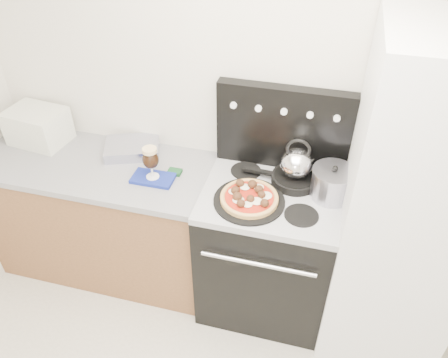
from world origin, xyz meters
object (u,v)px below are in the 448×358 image
(beer_glass, at_px, (151,163))
(base_cabinet, at_px, (106,219))
(pizza, at_px, (249,197))
(stock_pot, at_px, (332,184))
(oven_mitt, at_px, (153,178))
(tea_kettle, at_px, (297,161))
(toaster_oven, at_px, (38,126))
(pizza_pan, at_px, (249,201))
(skillet, at_px, (295,179))
(stove_body, at_px, (267,251))
(fridge, at_px, (407,213))

(beer_glass, bearing_deg, base_cabinet, 171.00)
(base_cabinet, height_order, pizza, pizza)
(beer_glass, relative_size, stock_pot, 0.91)
(oven_mitt, xyz_separation_m, tea_kettle, (0.80, 0.16, 0.16))
(toaster_oven, height_order, tea_kettle, tea_kettle)
(toaster_oven, bearing_deg, pizza_pan, -3.87)
(pizza, height_order, skillet, pizza)
(pizza, xyz_separation_m, skillet, (0.21, 0.23, -0.01))
(stove_body, bearing_deg, toaster_oven, 174.05)
(toaster_oven, height_order, skillet, toaster_oven)
(stove_body, height_order, oven_mitt, oven_mitt)
(fridge, bearing_deg, stove_body, 177.95)
(oven_mitt, bearing_deg, pizza_pan, -6.85)
(pizza_pan, bearing_deg, base_cabinet, 172.25)
(tea_kettle, bearing_deg, fridge, -21.30)
(skillet, bearing_deg, pizza, -132.91)
(beer_glass, bearing_deg, tea_kettle, 11.33)
(skillet, bearing_deg, stock_pot, -18.23)
(pizza_pan, distance_m, tea_kettle, 0.34)
(toaster_oven, bearing_deg, oven_mitt, -6.43)
(base_cabinet, bearing_deg, stove_body, -1.30)
(toaster_oven, xyz_separation_m, beer_glass, (0.86, -0.20, 0.01))
(toaster_oven, bearing_deg, tea_kettle, 5.35)
(toaster_oven, height_order, pizza, toaster_oven)
(stove_body, xyz_separation_m, beer_glass, (-0.69, -0.04, 0.58))
(pizza_pan, relative_size, stock_pot, 1.73)
(pizza, bearing_deg, pizza_pan, 0.00)
(toaster_oven, relative_size, skillet, 1.33)
(tea_kettle, bearing_deg, stove_body, -139.98)
(fridge, distance_m, skillet, 0.61)
(stock_pot, bearing_deg, fridge, -11.10)
(tea_kettle, height_order, stock_pot, tea_kettle)
(base_cabinet, bearing_deg, stock_pot, 1.06)
(beer_glass, height_order, pizza, beer_glass)
(base_cabinet, relative_size, fridge, 0.76)
(stove_body, relative_size, tea_kettle, 4.35)
(stove_body, distance_m, beer_glass, 0.90)
(stove_body, xyz_separation_m, toaster_oven, (-1.55, 0.16, 0.57))
(beer_glass, bearing_deg, toaster_oven, 166.74)
(beer_glass, height_order, stock_pot, beer_glass)
(fridge, height_order, oven_mitt, fridge)
(tea_kettle, xyz_separation_m, stock_pot, (0.20, -0.07, -0.07))
(stock_pot, bearing_deg, beer_glass, -174.74)
(beer_glass, distance_m, pizza, 0.59)
(oven_mitt, bearing_deg, tea_kettle, 11.33)
(toaster_oven, distance_m, pizza_pan, 1.47)
(base_cabinet, relative_size, stock_pot, 6.49)
(oven_mitt, distance_m, pizza, 0.59)
(base_cabinet, height_order, stove_body, stove_body)
(pizza_pan, distance_m, pizza, 0.03)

